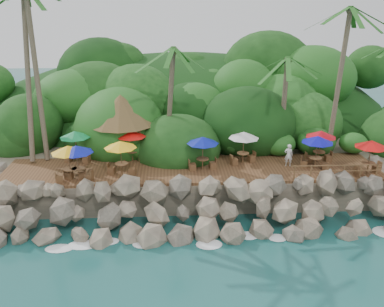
{
  "coord_description": "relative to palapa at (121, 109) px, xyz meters",
  "views": [
    {
      "loc": [
        -1.45,
        -20.8,
        13.23
      ],
      "look_at": [
        0.0,
        6.0,
        3.4
      ],
      "focal_mm": 38.76,
      "sensor_mm": 36.0,
      "label": 1
    }
  ],
  "objects": [
    {
      "name": "jungle_hill",
      "position": [
        5.07,
        14.28,
        -5.79
      ],
      "size": [
        44.8,
        28.0,
        15.4
      ],
      "primitive_type": "ellipsoid",
      "color": "#143811",
      "rests_on": "ground"
    },
    {
      "name": "dining_clusters",
      "position": [
        5.2,
        -3.39,
        -1.52
      ],
      "size": [
        22.22,
        5.39,
        2.37
      ],
      "color": "brown",
      "rests_on": "terrace"
    },
    {
      "name": "waiter",
      "position": [
        11.88,
        -3.16,
        -2.67
      ],
      "size": [
        0.65,
        0.48,
        1.63
      ],
      "primitive_type": "imported",
      "rotation": [
        0.0,
        0.0,
        2.98
      ],
      "color": "silver",
      "rests_on": "terrace"
    },
    {
      "name": "palapa",
      "position": [
        0.0,
        0.0,
        0.0
      ],
      "size": [
        4.97,
        4.97,
        4.6
      ],
      "color": "brown",
      "rests_on": "ground"
    },
    {
      "name": "palms",
      "position": [
        6.63,
        -0.27,
        6.48
      ],
      "size": [
        32.5,
        6.66,
        15.26
      ],
      "color": "brown",
      "rests_on": "ground"
    },
    {
      "name": "terrace",
      "position": [
        5.07,
        -3.22,
        -3.59
      ],
      "size": [
        26.0,
        5.0,
        0.2
      ],
      "primitive_type": "cube",
      "color": "brown",
      "rests_on": "land_base"
    },
    {
      "name": "land_base",
      "position": [
        5.07,
        6.78,
        -4.74
      ],
      "size": [
        32.0,
        25.2,
        2.1
      ],
      "primitive_type": "cube",
      "color": "gray",
      "rests_on": "ground"
    },
    {
      "name": "railing",
      "position": [
        14.37,
        -5.57,
        -2.88
      ],
      "size": [
        6.1,
        0.1,
        1.0
      ],
      "color": "brown",
      "rests_on": "terrace"
    },
    {
      "name": "jungle_foliage",
      "position": [
        5.07,
        5.78,
        -5.79
      ],
      "size": [
        44.0,
        16.0,
        12.0
      ],
      "primitive_type": null,
      "color": "#143811",
      "rests_on": "ground"
    },
    {
      "name": "ground",
      "position": [
        5.07,
        -9.22,
        -5.79
      ],
      "size": [
        140.0,
        140.0,
        0.0
      ],
      "primitive_type": "plane",
      "color": "#19514F",
      "rests_on": "ground"
    },
    {
      "name": "foam_line",
      "position": [
        5.07,
        -8.92,
        -5.76
      ],
      "size": [
        25.2,
        0.8,
        0.06
      ],
      "color": "white",
      "rests_on": "ground"
    },
    {
      "name": "seawall",
      "position": [
        5.07,
        -7.22,
        -4.64
      ],
      "size": [
        29.0,
        4.0,
        2.3
      ],
      "primitive_type": null,
      "color": "gray",
      "rests_on": "ground"
    }
  ]
}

